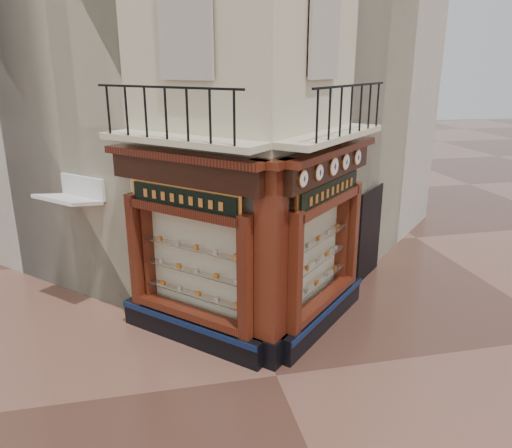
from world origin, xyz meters
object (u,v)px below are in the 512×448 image
object	(u,v)px
signboard_right	(330,191)
clock_b	(319,172)
corner_pilaster	(271,269)
signboard_left	(184,199)
awning	(80,307)
clock_e	(357,157)
clock_c	(334,167)
clock_d	(345,162)
clock_a	(303,179)

from	to	relation	value
signboard_right	clock_b	bearing A→B (deg)	-171.88
corner_pilaster	clock_b	xyz separation A→B (m)	(0.99, 0.39, 1.67)
clock_b	signboard_left	xyz separation A→B (m)	(-2.45, 0.63, -0.52)
clock_b	awning	xyz separation A→B (m)	(-4.88, 2.79, -3.62)
clock_e	awning	xyz separation A→B (m)	(-6.22, 1.46, -3.62)
clock_c	signboard_left	size ratio (longest dim) A/B	0.19
clock_c	signboard_right	distance (m)	0.54
signboard_left	clock_e	bearing A→B (deg)	-124.38
signboard_left	clock_b	bearing A→B (deg)	-149.31
clock_c	clock_d	world-z (taller)	clock_c
corner_pilaster	clock_b	size ratio (longest dim) A/B	12.57
clock_e	awning	distance (m)	7.34
clock_a	signboard_left	world-z (taller)	clock_a
signboard_left	clock_d	bearing A→B (deg)	-130.64
clock_d	clock_e	xyz separation A→B (m)	(0.46, 0.46, -0.00)
awning	signboard_right	size ratio (longest dim) A/B	0.69
clock_e	awning	size ratio (longest dim) A/B	0.24
clock_a	clock_e	size ratio (longest dim) A/B	0.94
clock_c	clock_a	bearing A→B (deg)	-180.00
clock_b	awning	size ratio (longest dim) A/B	0.23
clock_a	clock_e	distance (m)	2.52
corner_pilaster	clock_e	xyz separation A→B (m)	(2.33, 1.72, 1.67)
clock_b	clock_e	distance (m)	1.89
clock_a	signboard_left	size ratio (longest dim) A/B	0.16
clock_e	signboard_right	xyz separation A→B (m)	(-0.87, -0.71, -0.52)
corner_pilaster	signboard_left	world-z (taller)	corner_pilaster
clock_a	clock_c	world-z (taller)	clock_c
clock_a	clock_b	xyz separation A→B (m)	(0.45, 0.45, 0.00)
clock_c	signboard_right	xyz separation A→B (m)	(-0.00, 0.16, -0.52)
clock_d	corner_pilaster	bearing A→B (deg)	169.11
clock_a	signboard_right	distance (m)	1.50
clock_e	signboard_right	size ratio (longest dim) A/B	0.17
clock_a	clock_e	xyz separation A→B (m)	(1.78, 1.78, 0.00)
clock_e	signboard_right	world-z (taller)	clock_e
clock_e	clock_c	bearing A→B (deg)	-180.00
clock_a	signboard_left	distance (m)	2.33
awning	signboard_left	size ratio (longest dim) A/B	0.72
clock_a	clock_d	xyz separation A→B (m)	(1.33, 1.33, 0.00)
clock_d	clock_e	distance (m)	0.65
clock_a	clock_d	world-z (taller)	clock_d
clock_c	clock_e	size ratio (longest dim) A/B	1.11
clock_b	signboard_right	size ratio (longest dim) A/B	0.16
clock_d	signboard_right	size ratio (longest dim) A/B	0.17
clock_b	awning	bearing A→B (deg)	105.21
clock_c	corner_pilaster	bearing A→B (deg)	165.41
awning	signboard_left	distance (m)	4.49
clock_b	clock_c	xyz separation A→B (m)	(0.47, 0.47, -0.00)
awning	signboard_left	xyz separation A→B (m)	(2.43, -2.17, 3.10)
clock_d	signboard_right	xyz separation A→B (m)	(-0.41, -0.25, -0.52)
corner_pilaster	clock_c	distance (m)	2.38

